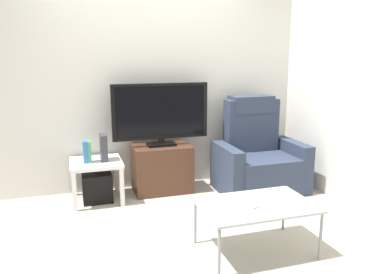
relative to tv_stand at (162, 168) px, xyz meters
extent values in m
plane|color=#B2A899|center=(-0.10, -0.86, -0.27)|extent=(6.40, 6.40, 0.00)
cube|color=silver|center=(-0.10, 0.27, 1.03)|extent=(6.40, 0.06, 2.60)
cube|color=silver|center=(1.78, -0.86, 1.03)|extent=(0.06, 4.48, 2.60)
cube|color=#4C2D1E|center=(0.00, 0.00, 0.00)|extent=(0.65, 0.43, 0.54)
cube|color=black|center=(0.00, -0.20, 0.11)|extent=(0.60, 0.02, 0.02)
cube|color=black|center=(0.00, -0.15, 0.14)|extent=(0.34, 0.11, 0.04)
cube|color=black|center=(0.00, 0.02, 0.28)|extent=(0.32, 0.20, 0.03)
cube|color=black|center=(0.00, 0.02, 0.32)|extent=(0.06, 0.04, 0.05)
cube|color=black|center=(0.00, 0.02, 0.66)|extent=(1.09, 0.05, 0.63)
cube|color=black|center=(0.00, 0.00, 0.66)|extent=(1.01, 0.01, 0.56)
cube|color=#2D384C|center=(1.09, -0.33, -0.06)|extent=(0.70, 0.72, 0.42)
cube|color=#2D384C|center=(1.09, -0.06, 0.46)|extent=(0.64, 0.20, 0.62)
cube|color=#2D384C|center=(1.09, -0.04, 0.71)|extent=(0.50, 0.26, 0.20)
cube|color=#2D384C|center=(0.67, -0.33, 0.01)|extent=(0.14, 0.68, 0.56)
cube|color=#2D384C|center=(1.51, -0.33, 0.01)|extent=(0.14, 0.68, 0.56)
cube|color=white|center=(-0.74, -0.07, 0.15)|extent=(0.54, 0.54, 0.04)
cube|color=white|center=(-0.98, -0.31, -0.07)|extent=(0.04, 0.04, 0.41)
cube|color=white|center=(-0.50, -0.31, -0.07)|extent=(0.04, 0.04, 0.41)
cube|color=white|center=(-0.98, 0.17, -0.07)|extent=(0.04, 0.04, 0.41)
cube|color=white|center=(-0.50, 0.17, -0.07)|extent=(0.04, 0.04, 0.41)
cube|color=black|center=(-0.74, -0.07, -0.12)|extent=(0.31, 0.31, 0.31)
cube|color=#3366B2|center=(-0.84, -0.09, 0.29)|extent=(0.05, 0.10, 0.23)
cube|color=#388C4C|center=(-0.80, -0.09, 0.28)|extent=(0.03, 0.12, 0.23)
cube|color=#333338|center=(-0.65, -0.06, 0.31)|extent=(0.07, 0.20, 0.28)
cube|color=#B2C6C1|center=(0.39, -1.59, 0.12)|extent=(0.90, 0.60, 0.02)
cylinder|color=gray|center=(-0.03, -1.86, -0.08)|extent=(0.02, 0.02, 0.39)
cylinder|color=gray|center=(0.81, -1.86, -0.08)|extent=(0.02, 0.02, 0.39)
cylinder|color=gray|center=(-0.03, -1.32, -0.08)|extent=(0.02, 0.02, 0.39)
cylinder|color=gray|center=(0.81, -1.32, -0.08)|extent=(0.02, 0.02, 0.39)
cube|color=#B7B7BC|center=(0.32, -1.61, 0.14)|extent=(0.11, 0.16, 0.01)
camera|label=1|loc=(-0.97, -4.16, 1.29)|focal=36.01mm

